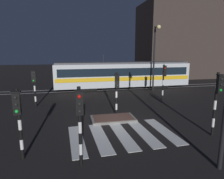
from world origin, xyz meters
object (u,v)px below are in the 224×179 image
object	(u,v)px
traffic_light_median_centre	(117,88)
street_lamp_trackside_right	(155,51)
traffic_light_corner_near_left	(18,114)
traffic_light_corner_near_right	(217,95)
traffic_light_corner_far_left	(34,82)
traffic_light_corner_far_right	(164,77)
tram	(123,74)
traffic_light_kerb_mid_left	(80,115)

from	to	relation	value
traffic_light_median_centre	street_lamp_trackside_right	size ratio (longest dim) A/B	0.43
traffic_light_corner_near_left	traffic_light_corner_near_right	size ratio (longest dim) A/B	0.89
traffic_light_median_centre	traffic_light_corner_far_left	distance (m)	7.01
traffic_light_corner_far_right	street_lamp_trackside_right	world-z (taller)	street_lamp_trackside_right
traffic_light_corner_far_left	tram	size ratio (longest dim) A/B	0.19
traffic_light_corner_near_left	traffic_light_corner_near_right	xyz separation A→B (m)	(9.58, 0.37, 0.25)
traffic_light_kerb_mid_left	traffic_light_corner_far_left	bearing A→B (deg)	108.58
traffic_light_corner_far_right	traffic_light_corner_near_right	world-z (taller)	traffic_light_corner_near_right
traffic_light_corner_near_left	tram	distance (m)	17.11
traffic_light_corner_far_right	traffic_light_corner_far_left	size ratio (longest dim) A/B	1.08
traffic_light_corner_near_right	tram	size ratio (longest dim) A/B	0.21
traffic_light_median_centre	traffic_light_corner_near_left	size ratio (longest dim) A/B	1.00
traffic_light_kerb_mid_left	street_lamp_trackside_right	bearing A→B (deg)	56.06
street_lamp_trackside_right	traffic_light_kerb_mid_left	bearing A→B (deg)	-123.94
traffic_light_kerb_mid_left	street_lamp_trackside_right	size ratio (longest dim) A/B	0.44
traffic_light_median_centre	traffic_light_corner_near_right	size ratio (longest dim) A/B	0.89
traffic_light_corner_far_right	traffic_light_median_centre	size ratio (longest dim) A/B	1.08
traffic_light_median_centre	traffic_light_corner_near_right	distance (m)	6.18
traffic_light_corner_far_right	traffic_light_corner_far_left	xyz separation A→B (m)	(-11.26, 0.17, -0.16)
traffic_light_corner_near_left	traffic_light_kerb_mid_left	xyz separation A→B (m)	(2.41, -0.99, 0.10)
traffic_light_corner_far_right	traffic_light_kerb_mid_left	xyz separation A→B (m)	(-8.11, -9.22, -0.08)
traffic_light_median_centre	traffic_light_corner_far_left	xyz separation A→B (m)	(-5.99, 3.64, 0.01)
traffic_light_corner_far_left	street_lamp_trackside_right	size ratio (longest dim) A/B	0.43
traffic_light_corner_far_right	traffic_light_median_centre	distance (m)	6.31
traffic_light_corner_far_right	traffic_light_median_centre	xyz separation A→B (m)	(-5.27, -3.47, -0.17)
traffic_light_corner_far_left	traffic_light_corner_near_left	xyz separation A→B (m)	(0.74, -8.40, -0.02)
traffic_light_corner_near_left	traffic_light_kerb_mid_left	distance (m)	2.61
traffic_light_corner_near_right	traffic_light_kerb_mid_left	xyz separation A→B (m)	(-7.17, -1.36, -0.16)
traffic_light_corner_near_right	traffic_light_corner_far_right	bearing A→B (deg)	83.20
traffic_light_corner_far_left	traffic_light_corner_near_right	xyz separation A→B (m)	(10.32, -8.03, 0.24)
traffic_light_corner_far_right	street_lamp_trackside_right	distance (m)	5.00
traffic_light_kerb_mid_left	tram	bearing A→B (deg)	69.03
traffic_light_corner_near_left	street_lamp_trackside_right	xyz separation A→B (m)	(11.50, 12.51, 2.56)
traffic_light_corner_far_left	traffic_light_kerb_mid_left	xyz separation A→B (m)	(3.16, -9.39, 0.08)
traffic_light_median_centre	street_lamp_trackside_right	xyz separation A→B (m)	(6.25, 7.74, 2.56)
traffic_light_kerb_mid_left	traffic_light_corner_far_right	bearing A→B (deg)	48.68
traffic_light_corner_near_left	tram	xyz separation A→B (m)	(8.49, 14.86, -0.28)
traffic_light_corner_near_right	traffic_light_kerb_mid_left	world-z (taller)	traffic_light_corner_near_right
traffic_light_corner_near_right	street_lamp_trackside_right	size ratio (longest dim) A/B	0.48
traffic_light_corner_far_left	traffic_light_corner_near_right	bearing A→B (deg)	-37.88
traffic_light_corner_near_right	tram	bearing A→B (deg)	94.32
street_lamp_trackside_right	traffic_light_corner_near_right	bearing A→B (deg)	-98.98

